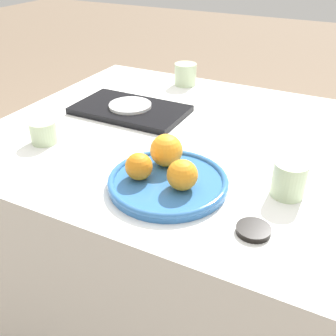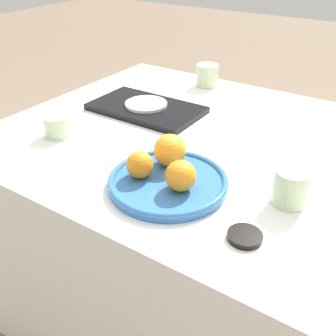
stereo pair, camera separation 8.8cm
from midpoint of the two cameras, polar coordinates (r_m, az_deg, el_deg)
name	(u,v)px [view 1 (the left image)]	position (r m, az deg, el deg)	size (l,w,h in m)	color
ground_plane	(191,309)	(1.60, 1.76, -19.78)	(12.00, 12.00, 0.00)	#7A6651
table	(195,235)	(1.34, 2.01, -9.77)	(1.21, 0.96, 0.74)	white
fruit_platter	(168,182)	(0.90, -2.80, -2.12)	(0.28, 0.28, 0.02)	#336BAD
orange_0	(165,150)	(0.94, -3.14, 2.56)	(0.08, 0.08, 0.08)	orange
orange_1	(182,175)	(0.85, -0.86, -1.11)	(0.07, 0.07, 0.07)	orange
orange_2	(139,166)	(0.89, -7.07, 0.14)	(0.06, 0.06, 0.06)	orange
serving_tray	(130,110)	(1.29, -7.46, 8.34)	(0.36, 0.21, 0.02)	black
side_plate	(130,105)	(1.29, -7.50, 8.95)	(0.14, 0.14, 0.01)	white
cup_0	(44,132)	(1.15, -19.72, 4.89)	(0.07, 0.07, 0.06)	#B7CC9E
cup_1	(289,179)	(0.88, 14.49, -1.70)	(0.07, 0.07, 0.08)	#B7CC9E
cup_2	(185,74)	(1.52, 0.85, 13.41)	(0.08, 0.08, 0.08)	#B7CC9E
soy_dish	(253,230)	(0.78, 9.14, -9.00)	(0.07, 0.07, 0.01)	black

